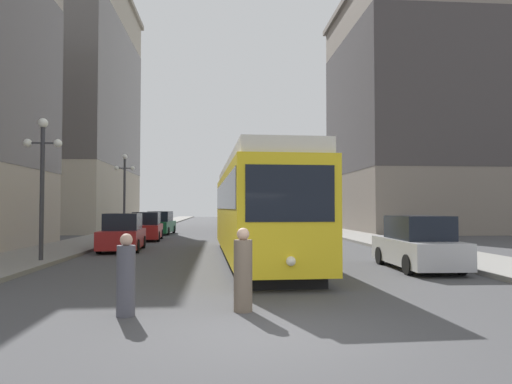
% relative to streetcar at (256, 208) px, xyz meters
% --- Properties ---
extents(ground_plane, '(200.00, 200.00, 0.00)m').
position_rel_streetcar_xyz_m(ground_plane, '(-0.43, -10.94, -2.10)').
color(ground_plane, '#424244').
extents(sidewalk_left, '(3.43, 120.00, 0.15)m').
position_rel_streetcar_xyz_m(sidewalk_left, '(-9.17, 29.06, -2.03)').
color(sidewalk_left, gray).
rests_on(sidewalk_left, ground).
extents(sidewalk_right, '(3.43, 120.00, 0.15)m').
position_rel_streetcar_xyz_m(sidewalk_right, '(8.32, 29.06, -2.03)').
color(sidewalk_right, gray).
rests_on(sidewalk_right, ground).
extents(streetcar, '(3.17, 15.01, 3.89)m').
position_rel_streetcar_xyz_m(streetcar, '(0.00, 0.00, 0.00)').
color(streetcar, black).
rests_on(streetcar, ground).
extents(transit_bus, '(2.61, 12.09, 3.45)m').
position_rel_streetcar_xyz_m(transit_bus, '(2.86, 19.48, -0.15)').
color(transit_bus, black).
rests_on(transit_bus, ground).
extents(parked_car_left_near, '(2.09, 4.64, 1.82)m').
position_rel_streetcar_xyz_m(parked_car_left_near, '(-6.16, 18.45, -1.26)').
color(parked_car_left_near, black).
rests_on(parked_car_left_near, ground).
extents(parked_car_left_mid, '(2.07, 4.36, 1.82)m').
position_rel_streetcar_xyz_m(parked_car_left_mid, '(-6.16, 4.40, -1.26)').
color(parked_car_left_mid, black).
rests_on(parked_car_left_mid, ground).
extents(parked_car_right_far, '(1.99, 4.47, 1.82)m').
position_rel_streetcar_xyz_m(parked_car_right_far, '(5.30, -3.23, -1.26)').
color(parked_car_right_far, black).
rests_on(parked_car_right_far, ground).
extents(parked_car_left_far, '(2.07, 4.36, 1.82)m').
position_rel_streetcar_xyz_m(parked_car_left_far, '(-6.16, 11.66, -1.26)').
color(parked_car_left_far, black).
rests_on(parked_car_left_far, ground).
extents(pedestrian_crossing_near, '(0.38, 0.38, 1.68)m').
position_rel_streetcar_xyz_m(pedestrian_crossing_near, '(-0.96, -9.15, -1.32)').
color(pedestrian_crossing_near, '#6B5B4C').
rests_on(pedestrian_crossing_near, ground).
extents(pedestrian_crossing_far, '(0.36, 0.36, 1.59)m').
position_rel_streetcar_xyz_m(pedestrian_crossing_far, '(-3.24, -9.37, -1.36)').
color(pedestrian_crossing_far, '#4C4C56').
rests_on(pedestrian_crossing_far, ground).
extents(lamp_post_left_near, '(1.41, 0.36, 5.30)m').
position_rel_streetcar_xyz_m(lamp_post_left_near, '(-8.06, -0.78, 1.55)').
color(lamp_post_left_near, '#333338').
rests_on(lamp_post_left_near, sidewalk_left).
extents(lamp_post_left_far, '(1.41, 0.36, 5.68)m').
position_rel_streetcar_xyz_m(lamp_post_left_far, '(-8.06, 13.99, 1.77)').
color(lamp_post_left_far, '#333338').
rests_on(lamp_post_left_far, sidewalk_left).
extents(building_left_corner, '(11.42, 19.54, 23.81)m').
position_rel_streetcar_xyz_m(building_left_corner, '(-16.30, 26.93, 10.16)').
color(building_left_corner, '#B2A893').
rests_on(building_left_corner, ground).
extents(building_right_corner, '(15.84, 16.07, 21.39)m').
position_rel_streetcar_xyz_m(building_right_corner, '(17.65, 22.38, 8.90)').
color(building_right_corner, slate).
rests_on(building_right_corner, ground).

